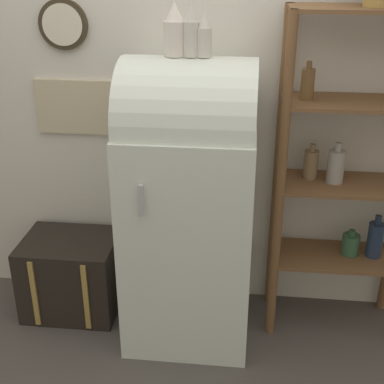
% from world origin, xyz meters
% --- Properties ---
extents(ground_plane, '(12.00, 12.00, 0.00)m').
position_xyz_m(ground_plane, '(0.00, 0.00, 0.00)').
color(ground_plane, '#4C4742').
extents(wall_back, '(7.00, 0.09, 2.70)m').
position_xyz_m(wall_back, '(-0.00, 0.57, 1.35)').
color(wall_back, silver).
rests_on(wall_back, ground_plane).
extents(refrigerator, '(0.68, 0.71, 1.58)m').
position_xyz_m(refrigerator, '(-0.00, 0.21, 0.83)').
color(refrigerator, silver).
rests_on(refrigerator, ground_plane).
extents(suitcase_trunk, '(0.55, 0.44, 0.48)m').
position_xyz_m(suitcase_trunk, '(-0.73, 0.29, 0.24)').
color(suitcase_trunk, black).
rests_on(suitcase_trunk, ground_plane).
extents(shelf_unit, '(0.74, 0.36, 1.80)m').
position_xyz_m(shelf_unit, '(0.82, 0.35, 0.99)').
color(shelf_unit, brown).
rests_on(shelf_unit, ground_plane).
extents(vase_left, '(0.11, 0.11, 0.25)m').
position_xyz_m(vase_left, '(-0.07, 0.22, 1.69)').
color(vase_left, silver).
rests_on(vase_left, refrigerator).
extents(vase_center, '(0.07, 0.07, 0.25)m').
position_xyz_m(vase_center, '(0.01, 0.21, 1.69)').
color(vase_center, beige).
rests_on(vase_center, refrigerator).
extents(vase_right, '(0.07, 0.07, 0.21)m').
position_xyz_m(vase_right, '(0.07, 0.21, 1.67)').
color(vase_right, beige).
rests_on(vase_right, refrigerator).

